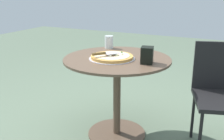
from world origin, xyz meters
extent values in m
plane|color=#5D6F59|center=(0.00, 0.00, 0.00)|extent=(10.00, 10.00, 0.00)
cylinder|color=brown|center=(0.00, 0.00, 0.68)|extent=(0.86, 0.86, 0.02)
cylinder|color=brown|center=(0.00, 0.00, 0.34)|extent=(0.06, 0.06, 0.65)
cylinder|color=brown|center=(0.00, 0.00, 0.01)|extent=(0.50, 0.50, 0.02)
cylinder|color=silver|center=(0.03, 0.04, 0.69)|extent=(0.37, 0.37, 0.00)
cylinder|color=gold|center=(0.03, 0.04, 0.70)|extent=(0.34, 0.34, 0.02)
cylinder|color=beige|center=(0.03, 0.04, 0.72)|extent=(0.28, 0.28, 0.00)
sphere|color=#DEECC0|center=(-0.01, 0.04, 0.72)|extent=(0.02, 0.02, 0.02)
sphere|color=#EFEBC2|center=(0.02, 0.10, 0.72)|extent=(0.01, 0.01, 0.01)
sphere|color=#EDEDCC|center=(-0.04, -0.01, 0.72)|extent=(0.02, 0.02, 0.02)
sphere|color=#25741D|center=(0.07, 0.03, 0.72)|extent=(0.02, 0.02, 0.02)
sphere|color=#F5ECCA|center=(0.01, 0.09, 0.72)|extent=(0.02, 0.02, 0.02)
sphere|color=#397221|center=(0.01, 0.02, 0.72)|extent=(0.02, 0.02, 0.02)
sphere|color=#236C28|center=(-0.01, -0.07, 0.72)|extent=(0.01, 0.01, 0.01)
cube|color=silver|center=(0.03, 0.04, 0.73)|extent=(0.12, 0.13, 0.00)
cube|color=brown|center=(0.10, 0.13, 0.74)|extent=(0.08, 0.10, 0.02)
cylinder|color=silver|center=(0.22, -0.29, 0.75)|extent=(0.08, 0.08, 0.11)
cube|color=black|center=(-0.26, 0.04, 0.75)|extent=(0.11, 0.12, 0.12)
cube|color=black|center=(-0.76, -0.31, 0.64)|extent=(0.42, 0.15, 0.38)
cylinder|color=black|center=(-0.70, 0.12, 0.21)|extent=(0.02, 0.02, 0.42)
cylinder|color=black|center=(-0.59, -0.24, 0.21)|extent=(0.02, 0.02, 0.42)
camera|label=1|loc=(-0.89, 1.90, 1.24)|focal=43.36mm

